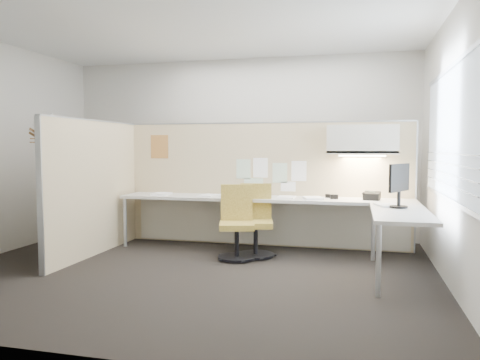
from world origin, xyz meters
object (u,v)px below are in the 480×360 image
(chair_left, at_px, (256,223))
(phone, at_px, (371,196))
(desk, at_px, (286,209))
(chair_right, at_px, (237,225))
(monitor, at_px, (399,183))

(chair_left, relative_size, phone, 3.79)
(desk, bearing_deg, chair_right, -144.20)
(chair_right, relative_size, phone, 3.79)
(chair_right, relative_size, monitor, 1.87)
(monitor, bearing_deg, chair_left, 105.85)
(desk, distance_m, chair_left, 0.45)
(monitor, xyz_separation_m, phone, (-0.27, 0.77, -0.23))
(desk, height_order, chair_right, chair_right)
(desk, height_order, chair_left, chair_left)
(monitor, bearing_deg, phone, 48.42)
(chair_left, relative_size, chair_right, 1.00)
(chair_right, height_order, phone, chair_right)
(desk, relative_size, chair_right, 4.35)
(monitor, bearing_deg, chair_right, 112.84)
(phone, bearing_deg, monitor, -58.37)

